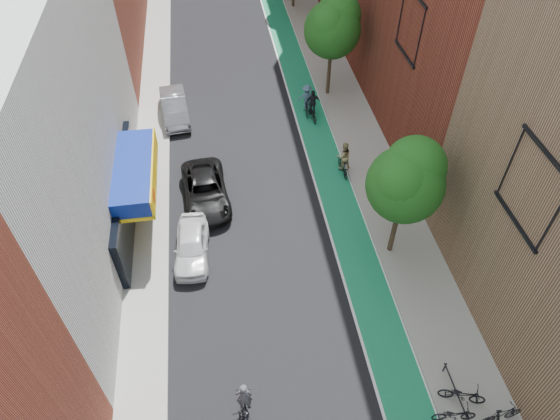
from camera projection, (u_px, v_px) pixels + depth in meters
name	position (u px, v px, depth m)	size (l,w,h in m)	color
bike_lane	(299.00, 81.00, 35.18)	(2.00, 68.00, 0.01)	#136B4A
sidewalk_left	(155.00, 92.00, 34.09)	(2.00, 68.00, 0.15)	gray
sidewalk_right	(334.00, 77.00, 35.39)	(3.00, 68.00, 0.15)	gray
building_left_white	(3.00, 133.00, 21.02)	(8.00, 20.00, 12.00)	silver
tree_near	(407.00, 180.00, 20.97)	(3.40, 3.36, 6.42)	#332619
tree_mid	(333.00, 25.00, 30.50)	(3.55, 3.53, 6.74)	#332619
parked_car_white	(192.00, 245.00, 23.65)	(1.57, 3.90, 1.33)	silver
parked_car_black	(206.00, 191.00, 26.28)	(2.27, 4.92, 1.37)	black
parked_car_silver	(175.00, 107.00, 31.61)	(1.55, 4.44, 1.46)	gray
cyclist_lead	(245.00, 404.00, 18.30)	(0.71, 1.82, 1.99)	black
cyclist_lane_near	(343.00, 161.00, 27.70)	(0.86, 1.66, 2.04)	black
cyclist_lane_mid	(313.00, 108.00, 31.44)	(1.00, 1.63, 2.02)	black
cyclist_lane_far	(307.00, 101.00, 31.77)	(1.15, 1.58, 2.02)	black
parked_bike_near	(454.00, 414.00, 18.12)	(0.57, 1.63, 0.86)	black
parked_bike_mid	(501.00, 415.00, 18.03)	(0.48, 1.68, 1.01)	black
parked_bike_far	(462.00, 394.00, 18.62)	(0.61, 1.74, 0.92)	black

